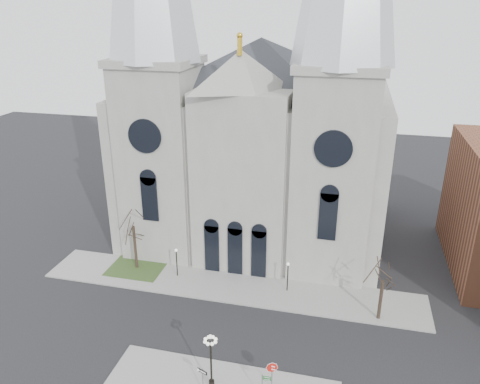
% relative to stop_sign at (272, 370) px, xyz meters
% --- Properties ---
extents(ground, '(160.00, 160.00, 0.00)m').
position_rel_stop_sign_xyz_m(ground, '(-6.78, 2.00, -1.96)').
color(ground, black).
rests_on(ground, ground).
extents(sidewalk_far, '(40.00, 6.00, 0.14)m').
position_rel_stop_sign_xyz_m(sidewalk_far, '(-6.78, 13.00, -1.89)').
color(sidewalk_far, gray).
rests_on(sidewalk_far, ground).
extents(grass_patch, '(6.00, 5.00, 0.18)m').
position_rel_stop_sign_xyz_m(grass_patch, '(-17.78, 14.00, -1.87)').
color(grass_patch, '#2A441D').
rests_on(grass_patch, ground).
extents(cathedral, '(33.00, 26.66, 54.00)m').
position_rel_stop_sign_xyz_m(cathedral, '(-6.78, 24.86, 16.52)').
color(cathedral, gray).
rests_on(cathedral, ground).
extents(tree_left, '(3.20, 3.20, 7.50)m').
position_rel_stop_sign_xyz_m(tree_left, '(-17.78, 14.00, 3.62)').
color(tree_left, black).
rests_on(tree_left, ground).
extents(tree_right, '(3.20, 3.20, 6.00)m').
position_rel_stop_sign_xyz_m(tree_right, '(8.22, 11.00, 2.51)').
color(tree_right, black).
rests_on(tree_right, ground).
extents(ped_lamp_left, '(0.32, 0.32, 3.26)m').
position_rel_stop_sign_xyz_m(ped_lamp_left, '(-12.78, 13.50, 0.37)').
color(ped_lamp_left, black).
rests_on(ped_lamp_left, sidewalk_far).
extents(ped_lamp_right, '(0.32, 0.32, 3.26)m').
position_rel_stop_sign_xyz_m(ped_lamp_right, '(-0.78, 13.50, 0.37)').
color(ped_lamp_right, black).
rests_on(ped_lamp_right, sidewalk_far).
extents(stop_sign, '(0.92, 0.10, 2.56)m').
position_rel_stop_sign_xyz_m(stop_sign, '(0.00, 0.00, 0.00)').
color(stop_sign, slate).
rests_on(stop_sign, sidewalk_near).
extents(globe_lamp, '(1.26, 1.26, 5.05)m').
position_rel_stop_sign_xyz_m(globe_lamp, '(-4.46, -1.06, 1.35)').
color(globe_lamp, black).
rests_on(globe_lamp, sidewalk_near).
extents(one_way_sign, '(0.89, 0.38, 2.14)m').
position_rel_stop_sign_xyz_m(one_way_sign, '(-5.03, -1.41, -0.37)').
color(one_way_sign, slate).
rests_on(one_way_sign, sidewalk_near).
extents(street_name_sign, '(0.71, 0.09, 2.23)m').
position_rel_stop_sign_xyz_m(street_name_sign, '(-0.46, -1.05, -0.50)').
color(street_name_sign, slate).
rests_on(street_name_sign, sidewalk_near).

